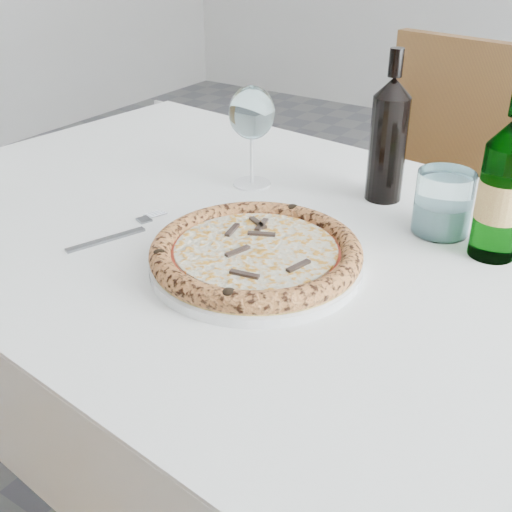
% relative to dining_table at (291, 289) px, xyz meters
% --- Properties ---
extents(floor, '(5.00, 6.00, 0.02)m').
position_rel_dining_table_xyz_m(floor, '(-0.23, 0.29, -0.68)').
color(floor, '#535353').
rests_on(floor, ground).
extents(dining_table, '(1.57, 1.03, 0.76)m').
position_rel_dining_table_xyz_m(dining_table, '(0.00, 0.00, 0.00)').
color(dining_table, brown).
rests_on(dining_table, floor).
extents(chair_far, '(0.48, 0.48, 0.93)m').
position_rel_dining_table_xyz_m(chair_far, '(-0.02, 0.75, -0.14)').
color(chair_far, brown).
rests_on(chair_far, floor).
extents(plate, '(0.30, 0.30, 0.02)m').
position_rel_dining_table_xyz_m(plate, '(0.00, -0.10, 0.09)').
color(plate, white).
rests_on(plate, dining_table).
extents(pizza, '(0.30, 0.30, 0.03)m').
position_rel_dining_table_xyz_m(pizza, '(-0.00, -0.10, 0.11)').
color(pizza, '#EFC25D').
rests_on(pizza, plate).
extents(fork, '(0.05, 0.18, 0.00)m').
position_rel_dining_table_xyz_m(fork, '(-0.24, -0.13, 0.09)').
color(fork, slate).
rests_on(fork, dining_table).
extents(wine_glass, '(0.08, 0.08, 0.18)m').
position_rel_dining_table_xyz_m(wine_glass, '(-0.18, 0.16, 0.22)').
color(wine_glass, white).
rests_on(wine_glass, dining_table).
extents(tumbler, '(0.09, 0.09, 0.10)m').
position_rel_dining_table_xyz_m(tumbler, '(0.17, 0.16, 0.13)').
color(tumbler, white).
rests_on(tumbler, dining_table).
extents(beer_bottle, '(0.07, 0.07, 0.26)m').
position_rel_dining_table_xyz_m(beer_bottle, '(0.26, 0.13, 0.19)').
color(beer_bottle, '#2C822F').
rests_on(beer_bottle, dining_table).
extents(wine_bottle, '(0.06, 0.06, 0.25)m').
position_rel_dining_table_xyz_m(wine_bottle, '(0.05, 0.23, 0.19)').
color(wine_bottle, black).
rests_on(wine_bottle, dining_table).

